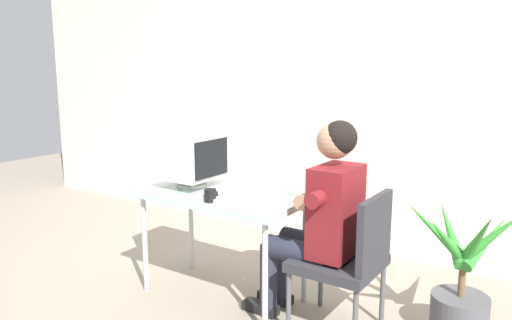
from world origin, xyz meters
TOP-DOWN VIEW (x-y plane):
  - ground_plane at (0.00, 0.00)m, footprint 12.00×12.00m
  - wall_back at (0.30, 1.40)m, footprint 8.00×0.10m
  - desk at (0.00, 0.00)m, footprint 1.12×0.60m
  - crt_monitor at (-0.28, 0.02)m, footprint 0.37×0.39m
  - keyboard at (0.08, -0.01)m, footprint 0.17×0.45m
  - office_chair at (0.90, 0.03)m, footprint 0.48×0.48m
  - person_seated at (0.71, 0.03)m, footprint 0.70×0.55m
  - potted_plant at (1.46, 0.35)m, footprint 0.70×0.72m
  - desk_mug at (0.08, -0.22)m, footprint 0.08×0.09m

SIDE VIEW (x-z plane):
  - ground_plane at x=0.00m, z-range 0.00..0.00m
  - potted_plant at x=1.46m, z-range -0.11..0.75m
  - office_chair at x=0.90m, z-range 0.05..0.90m
  - desk at x=0.00m, z-range 0.30..1.04m
  - person_seated at x=0.71m, z-range 0.06..1.32m
  - keyboard at x=0.08m, z-range 0.73..0.76m
  - desk_mug at x=0.08m, z-range 0.73..0.81m
  - crt_monitor at x=-0.28m, z-range 0.76..1.13m
  - wall_back at x=0.30m, z-range 0.00..3.00m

